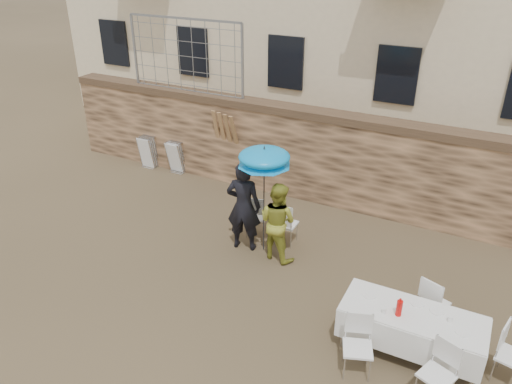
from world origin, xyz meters
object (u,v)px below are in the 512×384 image
at_px(couple_chair_right, 286,223).
at_px(soda_bottle, 399,308).
at_px(umbrella, 264,160).
at_px(chair_stack_right, 178,156).
at_px(table_chair_front_left, 358,347).
at_px(couple_chair_left, 256,215).
at_px(man_suit, 244,206).
at_px(woman_dress, 278,221).
at_px(chair_stack_left, 151,150).
at_px(table_chair_back, 434,301).
at_px(table_chair_front_right, 437,375).
at_px(banquet_table, 413,315).

distance_m(couple_chair_right, soda_bottle, 3.51).
xyz_separation_m(umbrella, chair_stack_right, (-3.77, 2.36, -1.55)).
distance_m(couple_chair_right, chair_stack_right, 4.50).
bearing_deg(table_chair_front_left, chair_stack_right, 123.99).
relative_size(umbrella, soda_bottle, 8.16).
distance_m(couple_chair_left, couple_chair_right, 0.70).
distance_m(man_suit, couple_chair_right, 1.01).
relative_size(woman_dress, table_chair_front_left, 1.70).
distance_m(umbrella, chair_stack_left, 5.46).
height_order(man_suit, soda_bottle, man_suit).
xyz_separation_m(couple_chair_left, chair_stack_left, (-4.27, 1.91, -0.02)).
height_order(umbrella, soda_bottle, umbrella).
distance_m(couple_chair_left, chair_stack_left, 4.68).
bearing_deg(table_chair_back, umbrella, 9.03).
bearing_deg(couple_chair_left, woman_dress, 126.11).
bearing_deg(table_chair_front_right, table_chair_front_left, -158.21).
height_order(umbrella, couple_chair_right, umbrella).
bearing_deg(couple_chair_right, table_chair_back, 157.99).
distance_m(table_chair_front_left, table_chair_front_right, 1.10).
distance_m(couple_chair_right, table_chair_front_left, 3.61).
distance_m(umbrella, table_chair_front_left, 3.82).
distance_m(umbrella, chair_stack_right, 4.71).
bearing_deg(couple_chair_right, table_chair_front_right, 140.19).
height_order(umbrella, banquet_table, umbrella).
bearing_deg(banquet_table, table_chair_front_right, -56.31).
relative_size(woman_dress, chair_stack_right, 1.77).
relative_size(soda_bottle, table_chair_front_left, 0.27).
xyz_separation_m(couple_chair_left, soda_bottle, (3.46, -2.13, 0.43)).
relative_size(woman_dress, chair_stack_left, 1.77).
distance_m(woman_dress, table_chair_front_right, 4.06).
distance_m(man_suit, woman_dress, 0.76).
bearing_deg(umbrella, woman_dress, -15.95).
xyz_separation_m(table_chair_front_right, table_chair_back, (-0.30, 1.55, 0.00)).
height_order(table_chair_front_right, chair_stack_right, table_chair_front_right).
relative_size(man_suit, umbrella, 0.91).
height_order(woman_dress, soda_bottle, woman_dress).
relative_size(man_suit, couple_chair_left, 2.00).
bearing_deg(banquet_table, man_suit, 158.62).
relative_size(umbrella, chair_stack_right, 2.31).
relative_size(soda_bottle, table_chair_back, 0.27).
bearing_deg(table_chair_front_right, soda_bottle, 161.19).
xyz_separation_m(couple_chair_right, table_chair_back, (3.16, -1.18, 0.00)).
xyz_separation_m(woman_dress, couple_chair_left, (-0.75, 0.55, -0.34)).
bearing_deg(table_chair_back, couple_chair_left, 3.95).
height_order(umbrella, chair_stack_right, umbrella).
relative_size(woman_dress, soda_bottle, 6.27).
distance_m(woman_dress, couple_chair_right, 0.65).
bearing_deg(table_chair_back, woman_dress, 9.49).
height_order(soda_bottle, chair_stack_left, soda_bottle).
distance_m(table_chair_front_right, chair_stack_right, 8.84).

